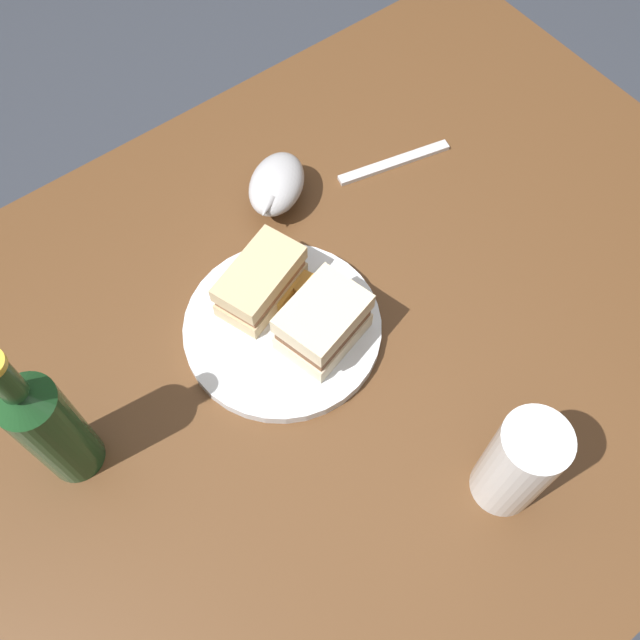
# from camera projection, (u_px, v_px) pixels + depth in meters

# --- Properties ---
(ground_plane) EXTENTS (6.00, 6.00, 0.00)m
(ground_plane) POSITION_uv_depth(u_px,v_px,m) (341.00, 488.00, 1.62)
(ground_plane) COLOR #333842
(dining_table) EXTENTS (1.23, 0.94, 0.78)m
(dining_table) POSITION_uv_depth(u_px,v_px,m) (347.00, 430.00, 1.28)
(dining_table) COLOR brown
(dining_table) RESTS_ON ground
(plate) EXTENTS (0.26, 0.26, 0.02)m
(plate) POSITION_uv_depth(u_px,v_px,m) (283.00, 328.00, 0.93)
(plate) COLOR white
(plate) RESTS_ON dining_table
(sandwich_half_left) EXTENTS (0.12, 0.10, 0.07)m
(sandwich_half_left) POSITION_uv_depth(u_px,v_px,m) (323.00, 323.00, 0.88)
(sandwich_half_left) COLOR beige
(sandwich_half_left) RESTS_ON plate
(sandwich_half_right) EXTENTS (0.14, 0.10, 0.06)m
(sandwich_half_right) POSITION_uv_depth(u_px,v_px,m) (260.00, 282.00, 0.92)
(sandwich_half_right) COLOR #CCB284
(sandwich_half_right) RESTS_ON plate
(potato_wedge_front) EXTENTS (0.06, 0.03, 0.02)m
(potato_wedge_front) POSITION_uv_depth(u_px,v_px,m) (307.00, 311.00, 0.93)
(potato_wedge_front) COLOR #AD702D
(potato_wedge_front) RESTS_ON plate
(potato_wedge_middle) EXTENTS (0.03, 0.04, 0.02)m
(potato_wedge_middle) POSITION_uv_depth(u_px,v_px,m) (302.00, 289.00, 0.94)
(potato_wedge_middle) COLOR #B77F33
(potato_wedge_middle) RESTS_ON plate
(potato_wedge_back) EXTENTS (0.04, 0.05, 0.02)m
(potato_wedge_back) POSITION_uv_depth(u_px,v_px,m) (312.00, 284.00, 0.94)
(potato_wedge_back) COLOR #B77F33
(potato_wedge_back) RESTS_ON plate
(potato_wedge_left_edge) EXTENTS (0.05, 0.04, 0.02)m
(potato_wedge_left_edge) POSITION_uv_depth(u_px,v_px,m) (284.00, 292.00, 0.94)
(potato_wedge_left_edge) COLOR gold
(potato_wedge_left_edge) RESTS_ON plate
(potato_wedge_right_edge) EXTENTS (0.03, 0.05, 0.02)m
(potato_wedge_right_edge) POSITION_uv_depth(u_px,v_px,m) (318.00, 291.00, 0.94)
(potato_wedge_right_edge) COLOR #B77F33
(potato_wedge_right_edge) RESTS_ON plate
(potato_wedge_stray) EXTENTS (0.05, 0.04, 0.02)m
(potato_wedge_stray) POSITION_uv_depth(u_px,v_px,m) (327.00, 299.00, 0.93)
(potato_wedge_stray) COLOR #AD702D
(potato_wedge_stray) RESTS_ON plate
(pint_glass) EXTENTS (0.07, 0.07, 0.17)m
(pint_glass) POSITION_uv_depth(u_px,v_px,m) (515.00, 467.00, 0.78)
(pint_glass) COLOR white
(pint_glass) RESTS_ON dining_table
(gravy_boat) EXTENTS (0.13, 0.13, 0.07)m
(gravy_boat) POSITION_uv_depth(u_px,v_px,m) (276.00, 185.00, 1.00)
(gravy_boat) COLOR #B7B7BC
(gravy_boat) RESTS_ON dining_table
(cider_bottle) EXTENTS (0.07, 0.07, 0.27)m
(cider_bottle) POSITION_uv_depth(u_px,v_px,m) (48.00, 425.00, 0.76)
(cider_bottle) COLOR #19421E
(cider_bottle) RESTS_ON dining_table
(fork) EXTENTS (0.18, 0.06, 0.01)m
(fork) POSITION_uv_depth(u_px,v_px,m) (394.00, 162.00, 1.07)
(fork) COLOR silver
(fork) RESTS_ON dining_table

